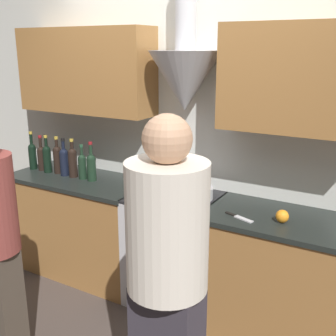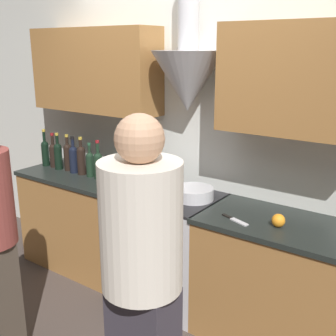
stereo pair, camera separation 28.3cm
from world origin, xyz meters
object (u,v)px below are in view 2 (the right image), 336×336
stove_range (175,249)px  wine_bottle_4 (74,158)px  wine_bottle_2 (58,155)px  person_foreground_right (142,280)px  wine_bottle_1 (53,154)px  mixing_bowl (194,193)px  wine_bottle_6 (90,163)px  wine_bottle_3 (68,155)px  orange_fruit (278,220)px  wine_bottle_7 (98,164)px  wine_bottle_0 (45,151)px  wine_bottle_5 (81,159)px  stock_pot (163,181)px

stove_range → wine_bottle_4: bearing=-179.3°
wine_bottle_2 → person_foreground_right: size_ratio=0.20×
wine_bottle_1 → wine_bottle_4: bearing=-3.5°
mixing_bowl → person_foreground_right: size_ratio=0.17×
wine_bottle_1 → wine_bottle_6: wine_bottle_1 is taller
wine_bottle_3 → mixing_bowl: 1.36m
orange_fruit → wine_bottle_6: bearing=177.6°
wine_bottle_7 → mixing_bowl: 0.95m
wine_bottle_7 → mixing_bowl: wine_bottle_7 is taller
wine_bottle_0 → wine_bottle_6: 0.61m
wine_bottle_2 → wine_bottle_4: bearing=1.5°
wine_bottle_5 → wine_bottle_1: bearing=177.8°
wine_bottle_4 → wine_bottle_7: (0.31, 0.00, -0.01)m
wine_bottle_5 → orange_fruit: size_ratio=3.97×
wine_bottle_0 → stock_pot: bearing=1.7°
person_foreground_right → wine_bottle_5: bearing=144.7°
wine_bottle_0 → orange_fruit: bearing=-1.9°
wine_bottle_5 → wine_bottle_7: bearing=-0.8°
stove_range → orange_fruit: 0.98m
stove_range → wine_bottle_5: (-1.01, -0.01, 0.59)m
wine_bottle_6 → person_foreground_right: size_ratio=0.18×
wine_bottle_6 → orange_fruit: bearing=-2.4°
wine_bottle_2 → wine_bottle_4: (0.20, 0.01, -0.00)m
stove_range → mixing_bowl: mixing_bowl is taller
stove_range → wine_bottle_1: 1.52m
wine_bottle_4 → stock_pot: size_ratio=1.25×
orange_fruit → person_foreground_right: size_ratio=0.05×
wine_bottle_5 → wine_bottle_6: size_ratio=1.12×
stove_range → wine_bottle_4: size_ratio=2.68×
wine_bottle_5 → stock_pot: wine_bottle_5 is taller
wine_bottle_2 → wine_bottle_3: size_ratio=1.02×
stove_range → stock_pot: stock_pot is taller
person_foreground_right → wine_bottle_0: bearing=151.5°
stove_range → person_foreground_right: 1.40m
wine_bottle_5 → wine_bottle_6: bearing=-1.7°
wine_bottle_1 → person_foreground_right: bearing=-30.0°
wine_bottle_6 → mixing_bowl: bearing=2.5°
wine_bottle_7 → wine_bottle_6: bearing=-179.9°
wine_bottle_4 → mixing_bowl: bearing=2.1°
mixing_bowl → wine_bottle_7: bearing=-177.2°
wine_bottle_3 → wine_bottle_7: size_ratio=0.99×
wine_bottle_7 → mixing_bowl: (0.95, 0.05, -0.09)m
stove_range → mixing_bowl: size_ratio=3.04×
wine_bottle_1 → mixing_bowl: (1.55, 0.03, -0.08)m
stock_pot → wine_bottle_3: bearing=-178.7°
wine_bottle_4 → wine_bottle_7: 0.31m
stock_pot → orange_fruit: (0.99, -0.12, -0.05)m
wine_bottle_6 → wine_bottle_2: bearing=-179.3°
wine_bottle_1 → wine_bottle_3: size_ratio=0.97×
mixing_bowl → wine_bottle_6: bearing=-177.5°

